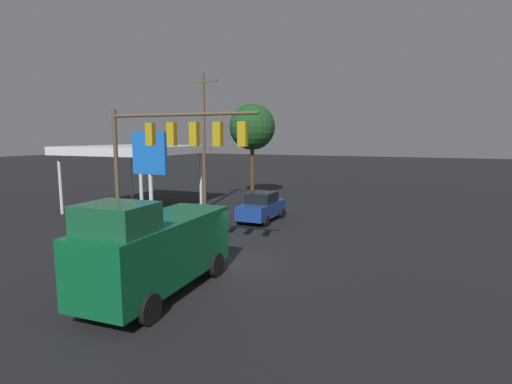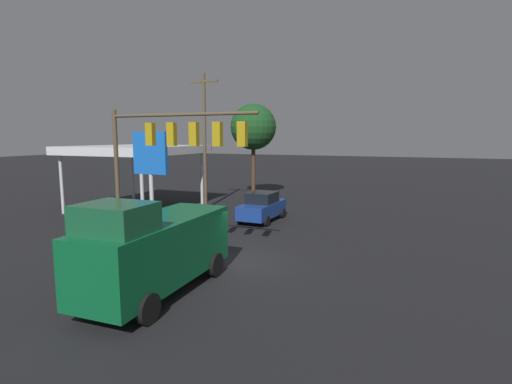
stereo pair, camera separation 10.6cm
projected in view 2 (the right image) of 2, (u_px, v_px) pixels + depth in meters
ground_plane at (239, 263)px, 17.75m from camera, size 200.00×200.00×0.00m
traffic_signal_assembly at (172, 145)px, 17.33m from camera, size 7.28×0.43×6.80m
utility_pole at (205, 139)px, 30.31m from camera, size 2.40×0.26×10.24m
gas_station_canopy at (135, 150)px, 30.56m from camera, size 8.33×8.88×4.86m
price_sign at (150, 159)px, 23.24m from camera, size 2.27×0.27×5.86m
delivery_truck at (155, 248)px, 14.00m from camera, size 2.71×6.86×3.58m
sedan_waiting at (262, 207)px, 26.45m from camera, size 2.14×4.44×1.93m
street_tree at (253, 127)px, 35.93m from camera, size 4.13×4.13×8.48m
fire_hydrant at (87, 262)px, 16.44m from camera, size 0.24×0.24×0.88m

